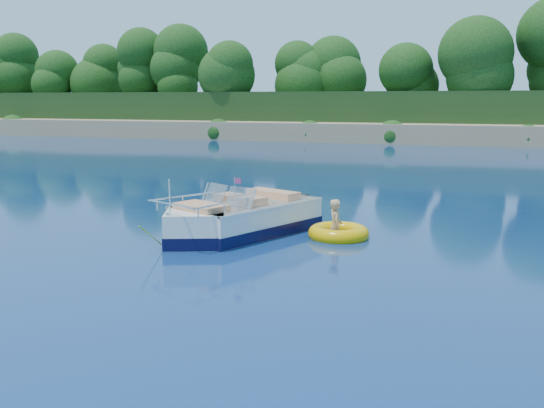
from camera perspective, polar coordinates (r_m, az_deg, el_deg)
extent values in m
plane|color=#0A2249|center=(13.93, -10.02, -4.21)|extent=(160.00, 160.00, 0.00)
cube|color=#967957|center=(50.26, 11.95, 6.36)|extent=(170.00, 8.00, 2.00)
cube|color=#1B3415|center=(77.05, 14.73, 7.75)|extent=(170.00, 56.00, 6.00)
cylinder|color=black|center=(57.79, -5.81, 9.52)|extent=(0.44, 0.44, 3.20)
sphere|color=black|center=(57.86, -5.87, 12.53)|extent=(5.28, 5.28, 5.28)
cylinder|color=black|center=(54.14, 12.64, 9.53)|extent=(0.44, 0.44, 3.60)
sphere|color=black|center=(54.25, 12.78, 13.15)|extent=(5.94, 5.94, 5.94)
cube|color=white|center=(15.34, -2.32, -1.65)|extent=(3.17, 4.08, 1.01)
cube|color=white|center=(14.20, -7.19, -2.65)|extent=(1.77, 1.77, 1.01)
cube|color=black|center=(15.37, -2.31, -2.16)|extent=(3.21, 4.13, 0.29)
cube|color=black|center=(14.23, -7.18, -3.20)|extent=(1.80, 1.80, 0.29)
cube|color=tan|center=(15.49, -1.58, -0.47)|extent=(2.40, 2.93, 0.10)
cube|color=white|center=(15.25, -2.33, 0.10)|extent=(3.20, 4.10, 0.06)
cube|color=black|center=(16.78, 2.45, -0.51)|extent=(0.62, 0.51, 0.86)
cube|color=#8C9EA5|center=(15.06, -5.30, 1.01)|extent=(0.77, 0.60, 0.46)
cube|color=#8C9EA5|center=(14.44, -2.99, 0.66)|extent=(0.79, 0.43, 0.46)
cube|color=tan|center=(15.39, -4.10, 0.28)|extent=(0.69, 0.69, 0.38)
cube|color=tan|center=(14.78, -1.80, -0.10)|extent=(0.69, 0.69, 0.38)
cube|color=tan|center=(15.94, 0.09, 0.63)|extent=(1.58, 1.06, 0.36)
cube|color=tan|center=(14.22, -6.68, -0.63)|extent=(1.44, 1.15, 0.33)
cylinder|color=white|center=(13.58, -9.61, 0.63)|extent=(0.04, 0.04, 0.81)
cube|color=red|center=(14.45, -3.25, 2.20)|extent=(0.20, 0.09, 0.13)
cube|color=silver|center=(13.62, -9.73, -0.97)|extent=(0.11, 0.09, 0.05)
cylinder|color=#D4E118|center=(13.63, -11.15, -3.10)|extent=(0.07, 1.03, 0.73)
torus|color=#EAAC03|center=(14.94, 6.28, -2.77)|extent=(1.54, 1.54, 0.40)
torus|color=red|center=(14.93, 6.28, -2.70)|extent=(1.26, 1.26, 0.13)
imported|color=tan|center=(15.04, 5.95, -3.07)|extent=(0.62, 0.83, 1.50)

